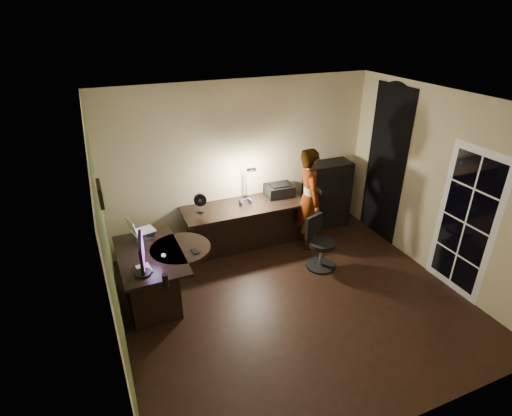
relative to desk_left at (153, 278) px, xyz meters
name	(u,v)px	position (x,y,z in m)	size (l,w,h in m)	color
floor	(295,302)	(1.77, -0.79, -0.39)	(4.50, 4.00, 0.01)	black
ceiling	(306,105)	(1.77, -0.79, 2.32)	(4.50, 4.00, 0.01)	silver
wall_back	(242,163)	(1.77, 1.21, 0.97)	(4.50, 0.01, 2.70)	#C4B58A
wall_front	(418,321)	(1.77, -2.80, 0.97)	(4.50, 0.01, 2.70)	#C4B58A
wall_left	(108,255)	(-0.49, -0.79, 0.97)	(0.01, 4.00, 2.70)	#C4B58A
wall_right	(440,187)	(4.02, -0.79, 0.97)	(0.01, 4.00, 2.70)	#C4B58A
green_wall_overlay	(109,255)	(-0.47, -0.79, 0.97)	(0.00, 4.00, 2.70)	#475A26
arched_doorway	(386,165)	(4.01, 0.36, 0.92)	(0.01, 0.90, 2.60)	black
french_door	(465,223)	(4.00, -1.34, 0.67)	(0.02, 0.92, 2.10)	white
framed_picture	(100,194)	(-0.45, -0.34, 1.47)	(0.04, 0.30, 0.25)	black
desk_left	(153,278)	(0.00, 0.00, 0.00)	(0.81, 1.32, 0.76)	black
desk_right	(246,226)	(1.67, 0.84, 0.01)	(2.06, 0.72, 0.77)	black
cabinet	(326,194)	(3.31, 0.99, 0.23)	(0.81, 0.41, 1.22)	black
laptop_stand	(144,235)	(0.00, 0.44, 0.44)	(0.25, 0.21, 0.10)	silver
laptop	(142,224)	(0.00, 0.44, 0.60)	(0.32, 0.30, 0.22)	silver
monitor	(141,262)	(-0.15, -0.41, 0.55)	(0.10, 0.51, 0.34)	black
mouse	(164,255)	(0.16, -0.14, 0.40)	(0.06, 0.09, 0.04)	silver
phone	(195,251)	(0.56, -0.18, 0.39)	(0.07, 0.14, 0.01)	black
pen	(146,247)	(-0.02, 0.16, 0.39)	(0.01, 0.14, 0.01)	black
speaker	(166,281)	(0.06, -0.79, 0.47)	(0.07, 0.07, 0.18)	black
notepad	(144,269)	(-0.12, -0.33, 0.39)	(0.16, 0.22, 0.01)	silver
desk_fan	(200,203)	(0.94, 0.88, 0.56)	(0.20, 0.11, 0.31)	black
headphones	(245,201)	(1.68, 0.86, 0.45)	(0.20, 0.09, 0.10)	navy
printer	(279,190)	(2.34, 0.96, 0.50)	(0.46, 0.36, 0.20)	black
desk_lamp	(246,181)	(1.77, 1.04, 0.73)	(0.16, 0.30, 0.65)	black
office_chair	(322,244)	(2.53, -0.18, 0.04)	(0.46, 0.46, 0.83)	black
person	(309,199)	(2.66, 0.50, 0.47)	(0.61, 0.41, 1.71)	#D8A88C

